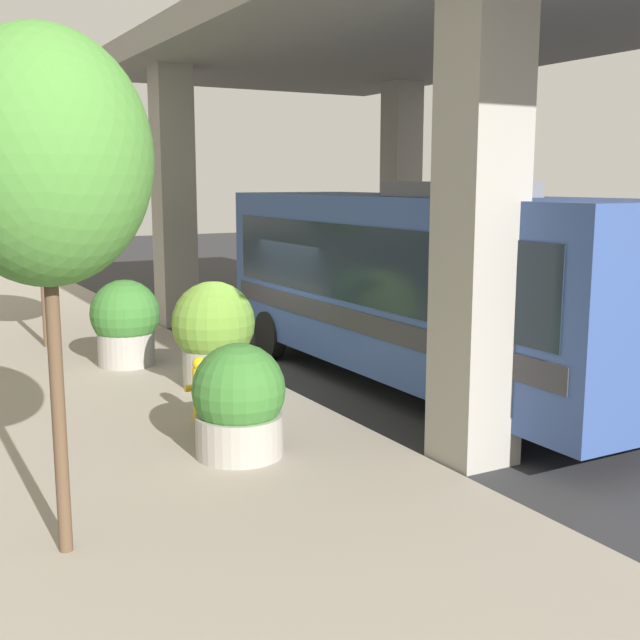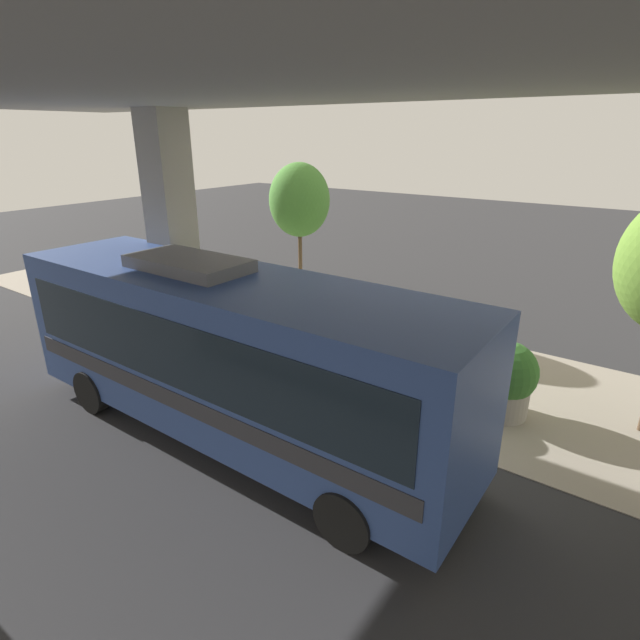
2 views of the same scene
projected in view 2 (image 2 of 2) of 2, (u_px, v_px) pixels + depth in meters
ground_plane at (387, 427)px, 10.80m from camera, size 80.00×80.00×0.00m
sidewalk_strip at (442, 376)px, 13.08m from camera, size 6.00×40.00×0.02m
overpass at (241, 107)px, 5.55m from camera, size 9.40×19.87×7.12m
bus at (230, 347)px, 9.90m from camera, size 2.73×10.12×3.68m
fire_hydrant at (342, 347)px, 13.54m from camera, size 0.49×0.23×1.03m
planter_front at (505, 379)px, 11.01m from camera, size 1.38×1.38×1.75m
planter_middle at (293, 324)px, 14.52m from camera, size 1.26×1.26×1.56m
planter_back at (387, 362)px, 11.59m from camera, size 1.50×1.50×1.92m
street_tree_far at (299, 200)px, 16.41m from camera, size 2.01×2.01×5.10m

